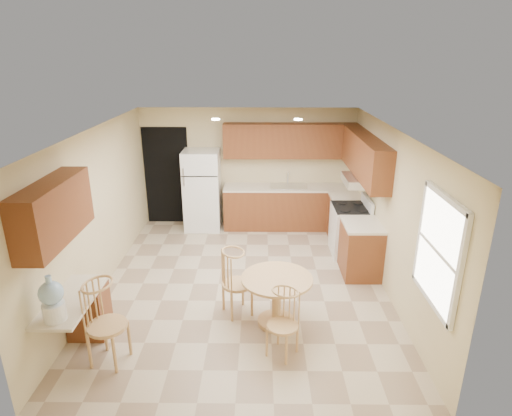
{
  "coord_description": "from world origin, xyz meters",
  "views": [
    {
      "loc": [
        0.26,
        -6.12,
        3.55
      ],
      "look_at": [
        0.19,
        0.3,
        1.21
      ],
      "focal_mm": 30.0,
      "sensor_mm": 36.0,
      "label": 1
    }
  ],
  "objects_px": {
    "stove": "(350,230)",
    "dining_table": "(277,294)",
    "chair_desk": "(103,321)",
    "water_crock": "(52,300)",
    "chair_table_a": "(237,279)",
    "chair_table_b": "(283,322)",
    "refrigerator": "(202,190)"
  },
  "relations": [
    {
      "from": "stove",
      "to": "dining_table",
      "type": "height_order",
      "value": "stove"
    },
    {
      "from": "chair_desk",
      "to": "water_crock",
      "type": "height_order",
      "value": "water_crock"
    },
    {
      "from": "chair_table_a",
      "to": "stove",
      "type": "bearing_deg",
      "value": 109.74
    },
    {
      "from": "stove",
      "to": "chair_table_b",
      "type": "relative_size",
      "value": 1.25
    },
    {
      "from": "chair_table_a",
      "to": "chair_desk",
      "type": "relative_size",
      "value": 0.93
    },
    {
      "from": "refrigerator",
      "to": "water_crock",
      "type": "relative_size",
      "value": 3.09
    },
    {
      "from": "refrigerator",
      "to": "stove",
      "type": "distance_m",
      "value": 3.15
    },
    {
      "from": "dining_table",
      "to": "chair_table_a",
      "type": "height_order",
      "value": "chair_table_a"
    },
    {
      "from": "dining_table",
      "to": "chair_table_a",
      "type": "xyz_separation_m",
      "value": [
        -0.55,
        0.16,
        0.13
      ]
    },
    {
      "from": "refrigerator",
      "to": "chair_table_a",
      "type": "bearing_deg",
      "value": -74.94
    },
    {
      "from": "dining_table",
      "to": "stove",
      "type": "bearing_deg",
      "value": 57.34
    },
    {
      "from": "chair_table_b",
      "to": "water_crock",
      "type": "height_order",
      "value": "water_crock"
    },
    {
      "from": "stove",
      "to": "chair_table_a",
      "type": "xyz_separation_m",
      "value": [
        -1.99,
        -2.08,
        0.13
      ]
    },
    {
      "from": "stove",
      "to": "dining_table",
      "type": "bearing_deg",
      "value": -122.66
    },
    {
      "from": "water_crock",
      "to": "dining_table",
      "type": "bearing_deg",
      "value": 23.06
    },
    {
      "from": "stove",
      "to": "chair_table_a",
      "type": "height_order",
      "value": "stove"
    },
    {
      "from": "chair_table_a",
      "to": "water_crock",
      "type": "xyz_separation_m",
      "value": [
        -1.94,
        -1.22,
        0.42
      ]
    },
    {
      "from": "dining_table",
      "to": "water_crock",
      "type": "height_order",
      "value": "water_crock"
    },
    {
      "from": "dining_table",
      "to": "chair_table_b",
      "type": "bearing_deg",
      "value": -86.1
    },
    {
      "from": "refrigerator",
      "to": "dining_table",
      "type": "bearing_deg",
      "value": -67.42
    },
    {
      "from": "refrigerator",
      "to": "chair_desk",
      "type": "relative_size",
      "value": 1.59
    },
    {
      "from": "stove",
      "to": "water_crock",
      "type": "distance_m",
      "value": 5.16
    },
    {
      "from": "chair_desk",
      "to": "chair_table_a",
      "type": "bearing_deg",
      "value": 138.85
    },
    {
      "from": "stove",
      "to": "water_crock",
      "type": "relative_size",
      "value": 2.0
    },
    {
      "from": "chair_table_a",
      "to": "chair_desk",
      "type": "bearing_deg",
      "value": -81.31
    },
    {
      "from": "refrigerator",
      "to": "dining_table",
      "type": "height_order",
      "value": "refrigerator"
    },
    {
      "from": "dining_table",
      "to": "water_crock",
      "type": "distance_m",
      "value": 2.76
    },
    {
      "from": "chair_table_a",
      "to": "refrigerator",
      "type": "bearing_deg",
      "value": 168.41
    },
    {
      "from": "chair_table_b",
      "to": "chair_desk",
      "type": "xyz_separation_m",
      "value": [
        -2.09,
        -0.17,
        0.11
      ]
    },
    {
      "from": "refrigerator",
      "to": "water_crock",
      "type": "xyz_separation_m",
      "value": [
        -1.05,
        -4.52,
        0.17
      ]
    },
    {
      "from": "stove",
      "to": "chair_table_a",
      "type": "distance_m",
      "value": 2.88
    },
    {
      "from": "stove",
      "to": "dining_table",
      "type": "relative_size",
      "value": 1.13
    }
  ]
}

